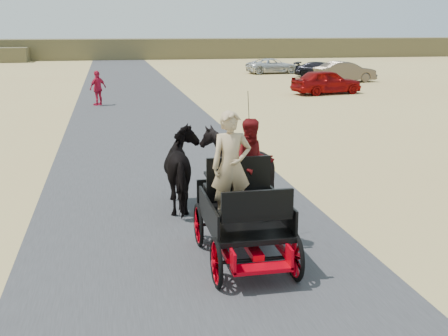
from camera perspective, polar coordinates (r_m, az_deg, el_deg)
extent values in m
plane|color=tan|center=(10.32, -3.46, -7.55)|extent=(140.00, 140.00, 0.00)
cube|color=#38383A|center=(10.31, -3.46, -7.52)|extent=(6.00, 140.00, 0.01)
cube|color=brown|center=(71.56, -10.74, 11.80)|extent=(140.00, 6.00, 2.40)
imported|color=black|center=(12.01, -3.91, -0.16)|extent=(0.91, 2.01, 1.70)
imported|color=black|center=(12.20, 1.21, 0.10)|extent=(1.37, 1.54, 1.70)
imported|color=tan|center=(9.06, 0.73, 0.17)|extent=(0.66, 0.43, 1.80)
imported|color=#660C0F|center=(9.72, 2.92, 0.44)|extent=(0.77, 0.60, 1.58)
imported|color=#BB1537|center=(28.80, -12.69, 7.92)|extent=(1.03, 0.99, 1.73)
imported|color=maroon|center=(33.61, 10.37, 8.62)|extent=(4.42, 2.47, 1.42)
imported|color=brown|center=(41.26, 12.19, 9.53)|extent=(4.53, 2.01, 1.44)
imported|color=black|center=(44.71, 9.85, 9.81)|extent=(4.33, 3.68, 1.19)
imported|color=silver|center=(48.19, 4.99, 10.29)|extent=(4.65, 2.48, 1.24)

